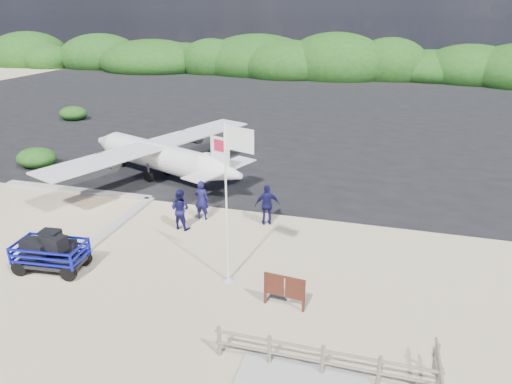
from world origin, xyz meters
TOP-DOWN VIEW (x-y plane):
  - ground at (0.00, 0.00)m, footprint 160.00×160.00m
  - asphalt_apron at (0.00, 30.00)m, footprint 90.00×50.00m
  - lagoon at (-9.00, 1.50)m, footprint 9.00×7.00m
  - vegetation_band at (0.00, 55.00)m, footprint 124.00×8.00m
  - fence at (6.00, -5.00)m, footprint 6.40×2.00m
  - baggage_cart at (-4.81, -2.31)m, footprint 2.96×1.87m
  - flagpole at (1.98, -1.20)m, footprint 1.31×0.90m
  - signboard at (4.33, -2.25)m, footprint 1.54×0.29m
  - crew_a at (-0.95, 3.57)m, footprint 0.72×0.48m
  - crew_b at (-1.51, 2.36)m, footprint 1.03×0.85m
  - crew_c at (2.20, 3.85)m, footprint 1.25×0.88m

SIDE VIEW (x-z plane):
  - ground at x=0.00m, z-range 0.00..0.00m
  - asphalt_apron at x=0.00m, z-range -0.02..0.02m
  - lagoon at x=-9.00m, z-range -0.20..0.20m
  - vegetation_band at x=0.00m, z-range -2.20..2.20m
  - fence at x=6.00m, z-range -0.55..0.55m
  - baggage_cart at x=-4.81m, z-range -0.71..0.71m
  - flagpole at x=1.98m, z-range -3.02..3.02m
  - signboard at x=4.33m, z-range -0.63..0.63m
  - crew_b at x=-1.51m, z-range 0.00..1.92m
  - crew_a at x=-0.95m, z-range 0.00..1.96m
  - crew_c at x=2.20m, z-range 0.00..1.97m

